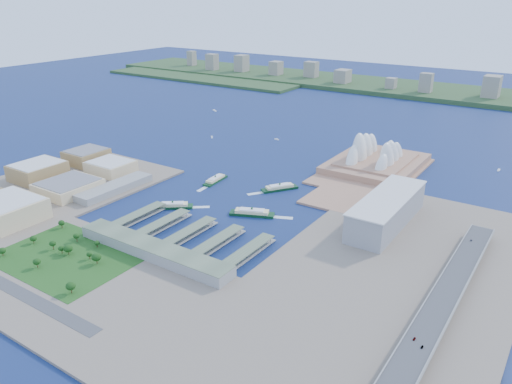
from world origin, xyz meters
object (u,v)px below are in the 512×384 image
Objects in this scene: toaster_building at (387,211)px; ferry_d at (252,211)px; opera_house at (377,149)px; ferry_a at (215,178)px; car_b at (422,347)px; ferry_c at (173,204)px; car_c at (471,240)px; car_a at (414,339)px; ferry_b at (280,186)px.

toaster_building is 167.83m from ferry_d.
opera_house reaches higher than ferry_a.
ferry_d is 15.75× the size of car_b.
toaster_building is at bearing -105.15° from ferry_c.
car_c reaches higher than ferry_c.
car_a is 1.07× the size of car_b.
opera_house reaches higher than ferry_c.
toaster_building is 236.55m from car_a.
car_a is (355.89, -109.97, 10.54)m from ferry_c.
car_a is at bearing 142.53° from car_b.
ferry_d reaches higher than ferry_c.
toaster_building reaches higher than car_b.
car_b is at bearing -143.62° from ferry_d.
ferry_b is 365.66m from car_a.
car_c is (355.89, 90.78, 10.46)m from ferry_c.
car_c is at bearing 24.62° from ferry_b.
ferry_c is at bearing -118.49° from opera_house.
ferry_a is 13.84× the size of car_b.
toaster_building is 39.87× the size of car_a.
ferry_b reaches higher than ferry_a.
toaster_building is at bearing 116.36° from car_b.
car_c is at bearing 90.00° from car_a.
car_b is 0.90× the size of car_c.
car_a is at bearing -65.23° from opera_house.
ferry_d is (100.78, 39.15, 0.44)m from ferry_c.
toaster_building reaches higher than car_c.
car_a is 0.96× the size of car_c.
car_b reaches higher than ferry_a.
ferry_c is 372.65m from car_a.
ferry_d is 305.67m from car_b.
toaster_building reaches higher than car_a.
ferry_b is at bearing 137.95° from car_a.
ferry_b reaches higher than ferry_c.
ferry_b is at bearing 169.70° from toaster_building.
car_c is at bearing -101.63° from ferry_d.
car_b is at bearing -8.09° from ferry_b.
car_a is (369.98, -219.58, 10.75)m from ferry_a.
ferry_b is at bearing -69.39° from ferry_c.
ferry_c is at bearing -88.23° from ferry_b.
car_c is at bearing 92.21° from car_b.
car_c is (191.00, -213.09, -16.56)m from opera_house.
ferry_c reaches higher than ferry_a.
car_b reaches higher than ferry_b.
ferry_b is 13.46× the size of car_c.
car_a is (271.41, -244.82, 10.37)m from ferry_b.
toaster_building is (90.00, -200.00, -11.50)m from opera_house.
ferry_c is at bearing 88.16° from ferry_d.
ferry_c is 13.54× the size of car_a.
ferry_a is 440.38m from car_b.
ferry_d is (16.29, -95.70, 0.28)m from ferry_b.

